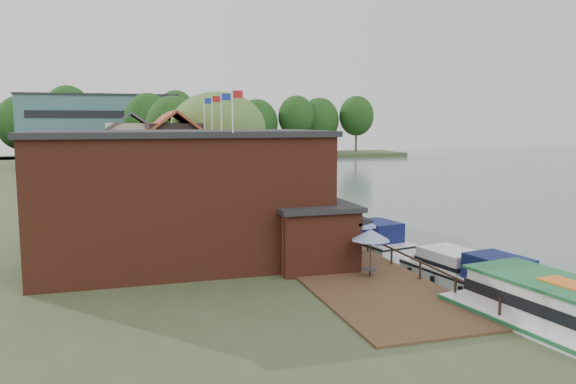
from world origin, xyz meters
TOP-DOWN VIEW (x-y plane):
  - ground at (0.00, 0.00)m, footprint 260.00×260.00m
  - land_bank at (-30.00, 35.00)m, footprint 50.00×140.00m
  - quay_deck at (-8.00, 10.00)m, footprint 6.00×50.00m
  - quay_rail at (-5.30, 10.50)m, footprint 0.20×49.00m
  - pub at (-14.00, -1.00)m, footprint 20.00×11.00m
  - hotel_block at (-22.00, 70.00)m, footprint 25.40×12.40m
  - cottage_a at (-15.00, 14.00)m, footprint 8.60×7.60m
  - cottage_b at (-18.00, 24.00)m, footprint 9.60×8.60m
  - cottage_c at (-14.00, 33.00)m, footprint 7.60×7.60m
  - willow at (-10.50, 19.00)m, footprint 8.60×8.60m
  - umbrella_0 at (-7.45, -6.90)m, footprint 1.95×1.95m
  - umbrella_1 at (-6.53, -3.31)m, footprint 2.14×2.14m
  - umbrella_2 at (-7.97, -0.80)m, footprint 2.18×2.18m
  - umbrella_3 at (-7.54, 2.75)m, footprint 2.36×2.36m
  - umbrella_4 at (-7.68, 7.81)m, footprint 2.45×2.45m
  - cruiser_0 at (-2.15, -7.62)m, footprint 4.63×9.94m
  - cruiser_1 at (-3.42, 2.82)m, footprint 4.65×9.84m
  - cruiser_2 at (-2.87, 23.50)m, footprint 5.47×10.04m
  - swan at (-4.50, -13.80)m, footprint 0.44×0.44m
  - bank_tree_0 at (-12.52, 40.52)m, footprint 6.73×6.73m
  - bank_tree_1 at (-10.80, 49.78)m, footprint 6.61×6.61m
  - bank_tree_2 at (-14.69, 56.89)m, footprint 7.20×7.20m
  - bank_tree_3 at (-16.81, 78.72)m, footprint 8.87×8.87m
  - bank_tree_4 at (-14.75, 86.77)m, footprint 6.94×6.94m
  - bank_tree_5 at (-14.29, 95.11)m, footprint 6.16×6.16m

SIDE VIEW (x-z plane):
  - ground at x=0.00m, z-range 0.00..0.00m
  - swan at x=-4.50m, z-range 0.00..0.44m
  - land_bank at x=-30.00m, z-range 0.00..1.00m
  - quay_deck at x=-8.00m, z-range 1.00..1.10m
  - cruiser_1 at x=-3.42m, z-range 0.00..2.27m
  - cruiser_0 at x=-2.15m, z-range 0.00..2.30m
  - cruiser_2 at x=-2.87m, z-range 0.00..2.31m
  - quay_rail at x=-5.30m, z-range 1.00..2.00m
  - umbrella_0 at x=-7.45m, z-range 1.10..3.48m
  - umbrella_1 at x=-6.53m, z-range 1.10..3.48m
  - umbrella_2 at x=-7.97m, z-range 1.10..3.48m
  - umbrella_3 at x=-7.54m, z-range 1.10..3.48m
  - umbrella_4 at x=-7.68m, z-range 1.10..3.48m
  - pub at x=-14.00m, z-range 1.00..8.30m
  - cottage_a at x=-15.00m, z-range 1.00..9.50m
  - cottage_b at x=-18.00m, z-range 1.00..9.50m
  - cottage_c at x=-14.00m, z-range 1.00..9.50m
  - willow at x=-10.50m, z-range 1.00..11.43m
  - bank_tree_0 at x=-12.52m, z-range 1.00..11.98m
  - bank_tree_1 at x=-10.80m, z-range 1.00..12.14m
  - bank_tree_5 at x=-14.29m, z-range 1.00..12.26m
  - bank_tree_2 at x=-14.69m, z-range 1.00..13.10m
  - bank_tree_3 at x=-16.81m, z-range 1.00..13.28m
  - hotel_block at x=-22.00m, z-range 1.00..13.30m
  - bank_tree_4 at x=-14.75m, z-range 1.00..14.26m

